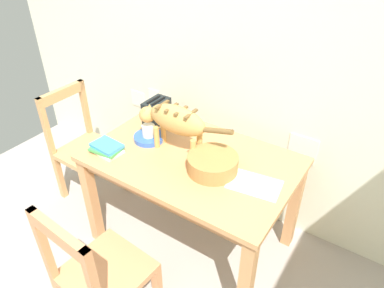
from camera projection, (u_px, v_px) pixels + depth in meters
The scene contains 11 objects.
wall_rear at pixel (238, 53), 2.37m from camera, with size 4.35×0.11×2.50m.
dining_table at pixel (192, 169), 2.28m from camera, with size 1.29×0.83×0.76m.
cat at pixel (174, 121), 2.17m from camera, with size 0.67×0.14×0.32m.
saucer_bowl at pixel (149, 138), 2.39m from camera, with size 0.20×0.20×0.03m, color blue.
coffee_mug at pixel (149, 131), 2.35m from camera, with size 0.13×0.09×0.08m.
magazine at pixel (254, 184), 2.00m from camera, with size 0.29×0.19×0.01m, color silver.
book_stack at pixel (107, 148), 2.26m from camera, with size 0.20×0.16×0.06m.
wicker_basket at pixel (213, 163), 2.09m from camera, with size 0.30×0.30×0.10m.
toaster at pixel (157, 111), 2.55m from camera, with size 0.12×0.20×0.18m.
wooden_chair_near at pixel (84, 148), 2.85m from camera, with size 0.43×0.43×0.93m.
wooden_chair_far at pixel (100, 274), 1.87m from camera, with size 0.45×0.45×0.93m.
Camera 1 is at (1.02, -0.11, 2.07)m, focal length 33.15 mm.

